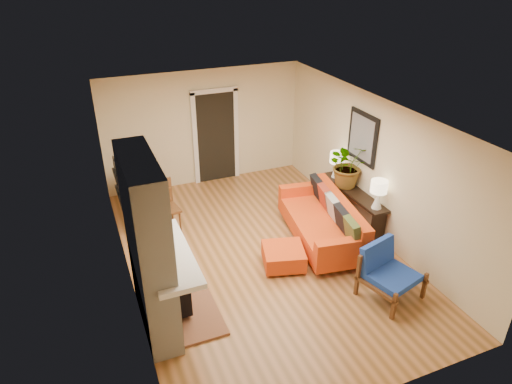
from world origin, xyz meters
TOP-DOWN VIEW (x-y plane):
  - room_shell at (0.60, 2.63)m, footprint 6.50×6.50m
  - fireplace at (-2.00, -1.00)m, footprint 1.09×1.68m
  - sofa at (1.29, -0.01)m, footprint 1.31×2.39m
  - ottoman at (0.23, -0.47)m, footprint 0.84×0.84m
  - blue_chair at (1.39, -1.71)m, footprint 0.99×0.98m
  - dining_table at (-1.57, 2.03)m, footprint 1.03×1.95m
  - console_table at (2.07, 0.28)m, footprint 0.34×1.85m
  - lamp_near at (2.07, -0.44)m, footprint 0.30×0.30m
  - lamp_far at (2.07, 0.95)m, footprint 0.30×0.30m
  - houseplant at (2.06, 0.53)m, footprint 0.91×0.81m

SIDE VIEW (x-z plane):
  - ottoman at x=0.23m, z-range 0.03..0.37m
  - sofa at x=1.29m, z-range -0.05..0.84m
  - blue_chair at x=1.39m, z-range 0.03..0.88m
  - console_table at x=2.07m, z-range 0.21..0.94m
  - dining_table at x=-1.57m, z-range 0.16..1.19m
  - lamp_near at x=2.07m, z-range 0.79..1.33m
  - lamp_far at x=2.07m, z-range 0.79..1.33m
  - houseplant at x=2.06m, z-range 0.72..1.64m
  - room_shell at x=0.60m, z-range -2.01..4.49m
  - fireplace at x=-2.00m, z-range -0.06..2.54m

